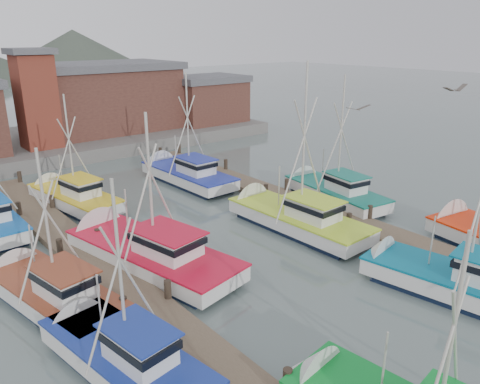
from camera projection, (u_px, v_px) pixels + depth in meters
ground at (354, 306)px, 19.68m from camera, size 260.00×260.00×0.00m
dock_left at (159, 321)px, 18.33m from camera, size 2.30×46.00×1.50m
dock_right at (372, 230)px, 26.79m from camera, size 2.30×46.00×1.50m
quay at (51, 143)px, 46.47m from camera, size 44.00×16.00×1.20m
shed_center at (104, 96)px, 48.78m from camera, size 14.84×9.54×6.90m
shed_right at (207, 99)px, 53.52m from camera, size 8.48×6.36×5.20m
lookout_tower at (36, 98)px, 40.75m from camera, size 3.60×3.60×8.50m
boat_5 at (449, 280)px, 20.38m from camera, size 4.01×9.12×8.53m
boat_6 at (118, 354)px, 15.71m from camera, size 3.44×7.97×7.53m
boat_8 at (144, 251)px, 23.16m from camera, size 5.10×10.74×8.60m
boat_9 at (291, 217)px, 27.45m from camera, size 4.16×9.63×10.42m
boat_10 at (49, 292)px, 19.48m from camera, size 3.99×8.65×7.58m
boat_11 at (330, 191)px, 31.94m from camera, size 3.87×8.76×9.19m
boat_12 at (71, 197)px, 30.88m from camera, size 3.75×8.60×8.08m
boat_13 at (184, 174)px, 35.90m from camera, size 3.70×9.42×9.13m
gull_near at (455, 89)px, 14.52m from camera, size 1.55×0.64×0.24m
gull_far at (358, 109)px, 21.10m from camera, size 1.55×0.64×0.24m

